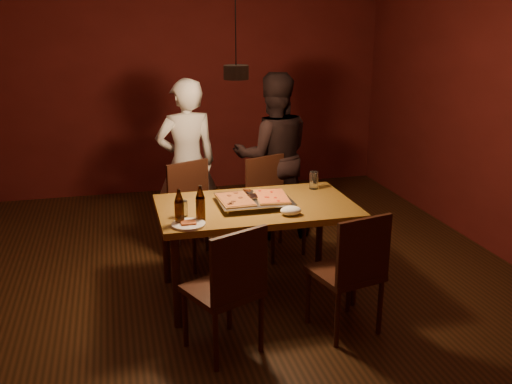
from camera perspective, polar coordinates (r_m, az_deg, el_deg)
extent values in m
plane|color=#391F0F|center=(4.66, -1.78, -10.08)|extent=(6.00, 6.00, 0.00)
plane|color=#5E1815|center=(7.14, -7.26, 11.19)|extent=(5.00, 0.00, 5.00)
plane|color=#5E1815|center=(1.56, 23.28, -12.71)|extent=(5.00, 0.00, 5.00)
cube|color=olive|center=(4.38, 0.00, -1.56)|extent=(1.50, 0.90, 0.05)
cylinder|color=#38190F|center=(4.08, -7.95, -8.92)|extent=(0.06, 0.06, 0.70)
cylinder|color=#38190F|center=(4.41, 9.75, -6.97)|extent=(0.06, 0.06, 0.70)
cylinder|color=#38190F|center=(4.76, -9.00, -5.07)|extent=(0.06, 0.06, 0.70)
cylinder|color=#38190F|center=(5.04, 6.37, -3.66)|extent=(0.06, 0.06, 0.70)
cube|color=#38190F|center=(5.08, -5.60, -2.49)|extent=(0.55, 0.55, 0.04)
cube|color=#38190F|center=(5.16, -6.82, 0.59)|extent=(0.40, 0.20, 0.45)
cube|color=#38190F|center=(5.25, 2.11, -1.76)|extent=(0.54, 0.54, 0.04)
cube|color=#38190F|center=(5.32, 0.90, 1.23)|extent=(0.40, 0.18, 0.45)
cube|color=#38190F|center=(3.76, -3.39, -9.80)|extent=(0.55, 0.55, 0.04)
cube|color=#38190F|center=(3.52, -1.67, -7.44)|extent=(0.40, 0.20, 0.45)
cube|color=#38190F|center=(4.04, 8.87, -8.00)|extent=(0.50, 0.50, 0.04)
cube|color=#38190F|center=(3.81, 10.72, -5.78)|extent=(0.42, 0.12, 0.45)
cube|color=silver|center=(4.37, -0.20, -0.96)|extent=(0.56, 0.47, 0.05)
cube|color=maroon|center=(4.31, -2.09, -0.74)|extent=(0.25, 0.38, 0.02)
cube|color=gold|center=(4.38, 1.57, -0.44)|extent=(0.27, 0.40, 0.02)
cylinder|color=black|center=(3.99, -7.66, -2.06)|extent=(0.07, 0.07, 0.16)
cone|color=black|center=(3.95, -7.73, -0.35)|extent=(0.07, 0.07, 0.09)
cylinder|color=black|center=(4.04, -5.56, -1.73)|extent=(0.07, 0.07, 0.16)
cone|color=black|center=(4.00, -5.62, 0.01)|extent=(0.07, 0.07, 0.09)
cylinder|color=silver|center=(4.14, -7.37, -1.66)|extent=(0.07, 0.07, 0.12)
cylinder|color=silver|center=(4.77, 5.80, 1.17)|extent=(0.07, 0.07, 0.15)
cylinder|color=white|center=(3.97, -6.77, -3.24)|extent=(0.24, 0.24, 0.02)
cube|color=gold|center=(3.96, -6.78, -3.05)|extent=(0.10, 0.08, 0.01)
ellipsoid|color=white|center=(4.15, 3.50, -1.87)|extent=(0.16, 0.12, 0.07)
imported|color=silver|center=(5.44, -6.92, 2.87)|extent=(0.63, 0.46, 1.60)
imported|color=black|center=(5.62, 1.73, 3.62)|extent=(0.85, 0.69, 1.63)
cylinder|color=black|center=(4.16, -2.01, 11.87)|extent=(0.18, 0.18, 0.10)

